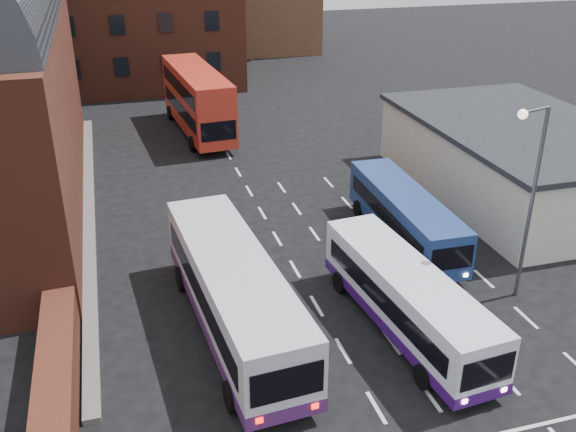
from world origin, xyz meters
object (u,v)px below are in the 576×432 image
object	(u,v)px
bus_white_inbound	(407,296)
bus_white_outbound	(234,289)
bus_blue	(405,214)
bus_red_double	(197,100)
street_lamp	(530,187)

from	to	relation	value
bus_white_inbound	bus_white_outbound	bearing A→B (deg)	-20.99
bus_white_outbound	bus_blue	bearing A→B (deg)	23.75
bus_white_outbound	bus_red_double	world-z (taller)	bus_red_double
bus_red_double	street_lamp	size ratio (longest dim) A/B	1.42
bus_white_inbound	street_lamp	xyz separation A→B (m)	(5.53, 0.96, 3.52)
bus_white_inbound	street_lamp	world-z (taller)	street_lamp
bus_white_outbound	bus_blue	world-z (taller)	bus_white_outbound
bus_white_outbound	bus_blue	distance (m)	10.95
bus_blue	street_lamp	size ratio (longest dim) A/B	1.15
bus_white_inbound	bus_red_double	bearing A→B (deg)	-87.10
bus_white_inbound	street_lamp	size ratio (longest dim) A/B	1.20
bus_white_inbound	bus_red_double	world-z (taller)	bus_red_double
street_lamp	bus_white_outbound	bearing A→B (deg)	175.96
bus_blue	street_lamp	distance (m)	7.34
bus_white_outbound	bus_red_double	size ratio (longest dim) A/B	1.00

